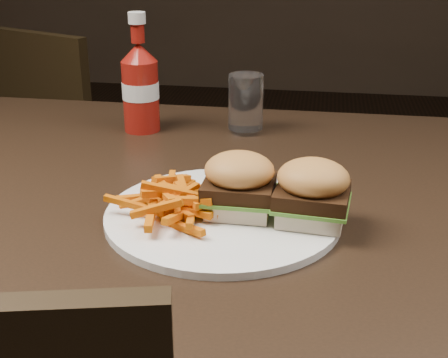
% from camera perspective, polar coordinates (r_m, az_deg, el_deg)
% --- Properties ---
extents(dining_table, '(1.20, 0.80, 0.04)m').
position_cam_1_polar(dining_table, '(0.90, -5.53, -1.59)').
color(dining_table, black).
rests_on(dining_table, ground).
extents(chair_far, '(0.51, 0.51, 0.04)m').
position_cam_1_polar(chair_far, '(1.86, -12.08, 1.11)').
color(chair_far, black).
rests_on(chair_far, ground).
extents(plate, '(0.29, 0.29, 0.01)m').
position_cam_1_polar(plate, '(0.78, -0.12, -3.34)').
color(plate, white).
rests_on(plate, dining_table).
extents(sandwich_half_a, '(0.08, 0.07, 0.02)m').
position_cam_1_polar(sandwich_half_a, '(0.77, 1.38, -2.31)').
color(sandwich_half_a, beige).
rests_on(sandwich_half_a, plate).
extents(sandwich_half_b, '(0.08, 0.08, 0.02)m').
position_cam_1_polar(sandwich_half_b, '(0.76, 7.98, -3.06)').
color(sandwich_half_b, beige).
rests_on(sandwich_half_b, plate).
extents(fries_pile, '(0.14, 0.14, 0.05)m').
position_cam_1_polar(fries_pile, '(0.77, -4.39, -1.55)').
color(fries_pile, '#D26E09').
rests_on(fries_pile, plate).
extents(ketchup_bottle, '(0.08, 0.08, 0.13)m').
position_cam_1_polar(ketchup_bottle, '(1.11, -7.60, 7.43)').
color(ketchup_bottle, maroon).
rests_on(ketchup_bottle, dining_table).
extents(tumbler, '(0.07, 0.07, 0.09)m').
position_cam_1_polar(tumbler, '(1.09, 2.00, 7.08)').
color(tumbler, white).
rests_on(tumbler, dining_table).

